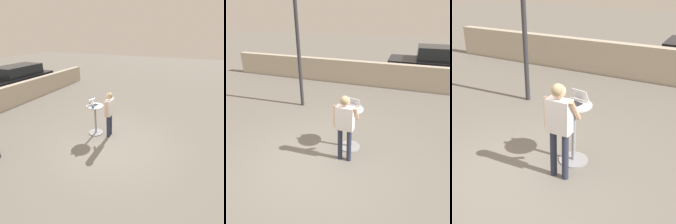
{
  "view_description": "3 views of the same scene",
  "coord_description": "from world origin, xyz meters",
  "views": [
    {
      "loc": [
        -4.45,
        -1.95,
        3.38
      ],
      "look_at": [
        0.75,
        0.27,
        0.85
      ],
      "focal_mm": 28.0,
      "sensor_mm": 36.0,
      "label": 1
    },
    {
      "loc": [
        1.83,
        -3.72,
        3.26
      ],
      "look_at": [
        0.34,
        0.44,
        1.14
      ],
      "focal_mm": 35.0,
      "sensor_mm": 36.0,
      "label": 2
    },
    {
      "loc": [
        2.73,
        -3.38,
        3.09
      ],
      "look_at": [
        0.45,
        0.62,
        1.02
      ],
      "focal_mm": 50.0,
      "sensor_mm": 36.0,
      "label": 3
    }
  ],
  "objects": [
    {
      "name": "standing_person",
      "position": [
        0.55,
        0.29,
        1.02
      ],
      "size": [
        0.53,
        0.36,
        1.62
      ],
      "color": "#282D42",
      "rests_on": "ground_plane"
    },
    {
      "name": "ground_plane",
      "position": [
        0.0,
        0.0,
        0.0
      ],
      "size": [
        50.0,
        50.0,
        0.0
      ],
      "primitive_type": "plane",
      "color": "slate"
    },
    {
      "name": "pavement_kerb",
      "position": [
        0.0,
        5.93,
        0.54
      ],
      "size": [
        14.33,
        0.35,
        1.08
      ],
      "color": "#B2A893",
      "rests_on": "ground_plane"
    },
    {
      "name": "laptop",
      "position": [
        0.53,
        0.9,
        1.14
      ],
      "size": [
        0.36,
        0.38,
        0.22
      ],
      "color": "silver",
      "rests_on": "cafe_table"
    },
    {
      "name": "coffee_mug",
      "position": [
        0.3,
        0.79,
        1.14
      ],
      "size": [
        0.12,
        0.08,
        0.1
      ],
      "color": "#336084",
      "rests_on": "cafe_table"
    },
    {
      "name": "cafe_table",
      "position": [
        0.52,
        0.83,
        0.61
      ],
      "size": [
        0.61,
        0.61,
        1.09
      ],
      "color": "gray",
      "rests_on": "ground_plane"
    }
  ]
}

